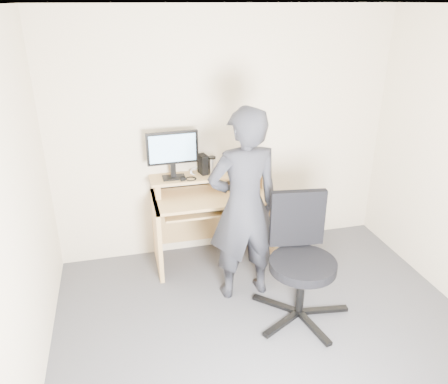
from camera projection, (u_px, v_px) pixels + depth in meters
name	position (u px, v px, depth m)	size (l,w,h in m)	color
ground	(280.00, 354.00, 3.39)	(3.50, 3.50, 0.00)	#4B4B4F
back_wall	(226.00, 136.00, 4.44)	(3.50, 0.02, 2.50)	beige
ceiling	(304.00, 5.00, 2.38)	(3.50, 3.50, 0.02)	white
desk	(212.00, 210.00, 4.48)	(1.20, 0.60, 0.91)	tan
monitor	(173.00, 151.00, 4.19)	(0.50, 0.14, 0.48)	black
external_drive	(203.00, 164.00, 4.38)	(0.07, 0.13, 0.20)	black
travel_mug	(212.00, 166.00, 4.38)	(0.07, 0.07, 0.16)	#B6B6BB
smartphone	(237.00, 172.00, 4.44)	(0.07, 0.13, 0.01)	black
charger	(183.00, 179.00, 4.25)	(0.04, 0.04, 0.04)	black
headphones	(198.00, 172.00, 4.44)	(0.16, 0.16, 0.02)	silver
keyboard	(212.00, 206.00, 4.28)	(0.46, 0.18, 0.03)	black
mouse	(247.00, 194.00, 4.31)	(0.10, 0.06, 0.04)	black
office_chair	(301.00, 254.00, 3.64)	(0.83, 0.84, 1.06)	black
person	(244.00, 207.00, 3.77)	(0.65, 0.42, 1.77)	black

